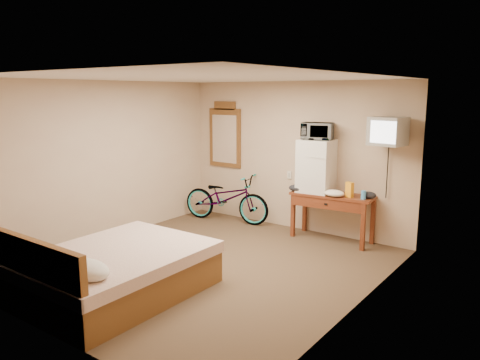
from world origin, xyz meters
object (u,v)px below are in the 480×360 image
at_px(desk, 331,202).
at_px(bicycle, 226,198).
at_px(microwave, 317,131).
at_px(bed, 112,272).
at_px(wall_mirror, 225,135).
at_px(mini_fridge, 316,166).
at_px(crt_television, 388,131).
at_px(blue_cup, 363,195).

relative_size(desk, bicycle, 0.79).
relative_size(microwave, bed, 0.23).
bearing_deg(wall_mirror, mini_fridge, -6.67).
relative_size(wall_mirror, bed, 0.58).
distance_m(mini_fridge, bicycle, 1.88).
bearing_deg(wall_mirror, microwave, -6.67).
relative_size(crt_television, wall_mirror, 0.50).
xyz_separation_m(mini_fridge, bicycle, (-1.73, -0.12, -0.73)).
height_order(microwave, bicycle, microwave).
bearing_deg(blue_cup, microwave, 175.35).
height_order(mini_fridge, wall_mirror, wall_mirror).
bearing_deg(crt_television, bicycle, -177.90).
xyz_separation_m(desk, wall_mirror, (-2.32, 0.27, 0.90)).
bearing_deg(desk, microwave, 173.48).
distance_m(mini_fridge, crt_television, 1.27).
bearing_deg(wall_mirror, crt_television, -4.56).
distance_m(microwave, bed, 3.79).
height_order(blue_cup, bed, bed).
bearing_deg(desk, mini_fridge, 173.52).
relative_size(crt_television, bed, 0.29).
bearing_deg(blue_cup, mini_fridge, 175.36).
xyz_separation_m(crt_television, bicycle, (-2.84, -0.10, -1.33)).
distance_m(crt_television, bed, 4.18).
xyz_separation_m(microwave, wall_mirror, (-2.03, 0.24, -0.19)).
height_order(crt_television, wall_mirror, wall_mirror).
bearing_deg(microwave, wall_mirror, 156.19).
distance_m(bicycle, bed, 3.41).
height_order(microwave, blue_cup, microwave).
bearing_deg(mini_fridge, bicycle, -176.08).
relative_size(blue_cup, bed, 0.06).
height_order(desk, mini_fridge, mini_fridge).
distance_m(desk, mini_fridge, 0.62).
height_order(wall_mirror, bed, wall_mirror).
distance_m(blue_cup, bicycle, 2.58).
height_order(mini_fridge, bicycle, mini_fridge).
relative_size(desk, bed, 0.63).
relative_size(desk, blue_cup, 10.14).
bearing_deg(desk, bed, -108.48).
distance_m(mini_fridge, bed, 3.62).
distance_m(desk, blue_cup, 0.56).
relative_size(mini_fridge, wall_mirror, 0.69).
relative_size(blue_cup, crt_television, 0.22).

